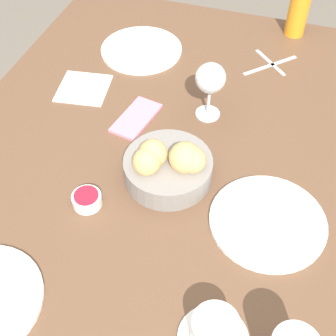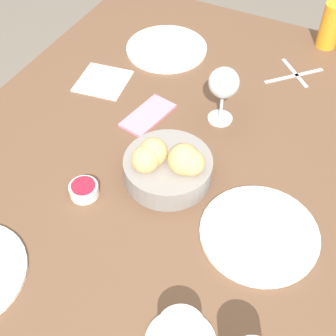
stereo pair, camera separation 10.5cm
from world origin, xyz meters
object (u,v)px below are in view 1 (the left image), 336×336
Objects in this scene: bread_basket at (169,165)px; jam_bowl_berry at (87,199)px; cell_phone at (136,118)px; spoon_coffee at (270,62)px; wine_glass at (211,80)px; plate_near_left at (141,50)px; juice_glass at (298,14)px; coffee_cup at (214,332)px; fork_silver at (270,65)px; plate_far_center at (268,221)px; napkin at (84,88)px.

bread_basket is 3.10× the size of jam_bowl_berry.
bread_basket is at bearing 40.61° from cell_phone.
bread_basket is 0.54m from spoon_coffee.
cell_phone is (0.07, -0.17, -0.11)m from wine_glass.
plate_near_left is 0.49m from juice_glass.
wine_glass is 0.42m from jam_bowl_berry.
wine_glass reaches higher than coffee_cup.
fork_silver is at bearing -12.08° from juice_glass.
fork_silver is at bearing -177.31° from coffee_cup.
plate_near_left is 1.91× the size of coffee_cup.
plate_far_center is 1.54× the size of cell_phone.
fork_silver is at bearing -171.04° from plate_far_center.
jam_bowl_berry is (0.36, -0.18, -0.10)m from wine_glass.
jam_bowl_berry reaches higher than spoon_coffee.
wine_glass is 0.37m from napkin.
napkin is at bearing -89.64° from wine_glass.
bread_basket is at bearing -16.77° from fork_silver.
cell_phone reaches higher than napkin.
juice_glass is at bearing 131.53° from napkin.
coffee_cup is at bearing 2.69° from fork_silver.
juice_glass is 0.87× the size of wine_glass.
coffee_cup reaches higher than cell_phone.
juice_glass is at bearing 119.28° from plate_near_left.
fork_silver is at bearing 119.09° from napkin.
wine_glass reaches higher than napkin.
wine_glass reaches higher than bread_basket.
jam_bowl_berry is (0.07, -0.38, 0.01)m from plate_far_center.
plate_near_left is 0.59m from jam_bowl_berry.
juice_glass is 0.63m from cell_phone.
coffee_cup is (0.28, -0.05, 0.03)m from plate_far_center.
juice_glass is 0.89m from jam_bowl_berry.
fork_silver is (-0.63, 0.30, -0.01)m from jam_bowl_berry.
juice_glass is (-0.69, 0.19, 0.02)m from bread_basket.
juice_glass reaches higher than bread_basket.
coffee_cup is 1.96× the size of jam_bowl_berry.
fork_silver is (-0.83, -0.04, -0.03)m from coffee_cup.
plate_near_left reaches higher than fork_silver.
bread_basket is 0.20m from jam_bowl_berry.
plate_far_center is 1.62× the size of napkin.
juice_glass is at bearing 160.41° from wine_glass.
wine_glass is (-0.29, -0.21, 0.11)m from plate_far_center.
coffee_cup is at bearing 41.91° from napkin.
jam_bowl_berry reaches higher than plate_near_left.
wine_glass is at bearing -144.75° from plate_far_center.
fork_silver is (0.19, -0.04, -0.07)m from juice_glass.
juice_glass is at bearing 157.54° from jam_bowl_berry.
jam_bowl_berry is 0.69m from fork_silver.
juice_glass reaches higher than fork_silver.
plate_far_center is 0.58m from spoon_coffee.
napkin is (0.00, -0.35, -0.11)m from wine_glass.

